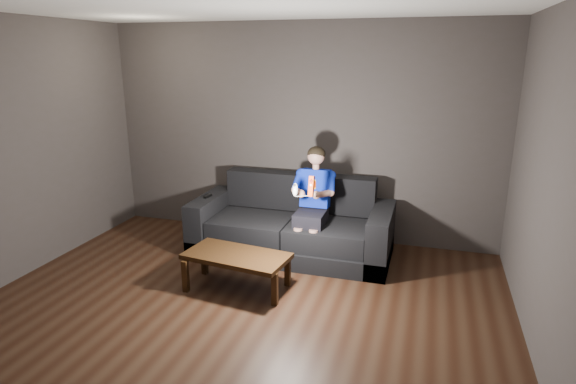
% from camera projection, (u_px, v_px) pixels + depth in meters
% --- Properties ---
extents(floor, '(5.00, 5.00, 0.00)m').
position_uv_depth(floor, '(219.00, 334.00, 4.12)').
color(floor, black).
rests_on(floor, ground).
extents(back_wall, '(5.00, 0.04, 2.70)m').
position_uv_depth(back_wall, '(298.00, 133.00, 6.05)').
color(back_wall, '#3C3634').
rests_on(back_wall, ground).
extents(right_wall, '(0.04, 5.00, 2.70)m').
position_uv_depth(right_wall, '(571.00, 211.00, 3.05)').
color(right_wall, '#3C3634').
rests_on(right_wall, ground).
extents(sofa, '(2.32, 1.00, 0.90)m').
position_uv_depth(sofa, '(292.00, 230.00, 5.72)').
color(sofa, black).
rests_on(sofa, floor).
extents(child, '(0.49, 0.60, 1.21)m').
position_uv_depth(child, '(313.00, 195.00, 5.46)').
color(child, black).
rests_on(child, sofa).
extents(wii_remote_red, '(0.06, 0.08, 0.22)m').
position_uv_depth(wii_remote_red, '(311.00, 186.00, 4.94)').
color(wii_remote_red, '#C83E13').
rests_on(wii_remote_red, child).
extents(nunchuk_white, '(0.07, 0.09, 0.15)m').
position_uv_depth(nunchuk_white, '(295.00, 190.00, 5.01)').
color(nunchuk_white, white).
rests_on(nunchuk_white, child).
extents(wii_remote_black, '(0.05, 0.14, 0.03)m').
position_uv_depth(wii_remote_black, '(208.00, 196.00, 5.84)').
color(wii_remote_black, black).
rests_on(wii_remote_black, sofa).
extents(coffee_table, '(1.10, 0.65, 0.38)m').
position_uv_depth(coffee_table, '(237.00, 259.00, 4.83)').
color(coffee_table, black).
rests_on(coffee_table, floor).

